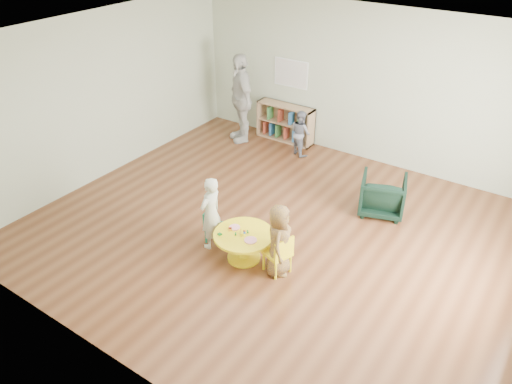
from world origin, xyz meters
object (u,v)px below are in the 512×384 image
kid_chair_left (213,225)px  child_left (211,213)px  activity_table (244,241)px  toddler (301,133)px  bookshelf (286,123)px  adult_caretaker (241,98)px  child_right (279,240)px  kid_chair_right (279,253)px  armchair (383,195)px

kid_chair_left → child_left: (0.05, -0.10, 0.28)m
activity_table → kid_chair_left: size_ratio=1.66×
child_left → toddler: child_left is taller
activity_table → bookshelf: bookshelf is taller
kid_chair_left → adult_caretaker: (-1.70, 3.04, 0.62)m
child_right → adult_caretaker: bearing=18.8°
kid_chair_right → toddler: 3.57m
activity_table → child_right: size_ratio=0.81×
kid_chair_left → toddler: bearing=176.7°
kid_chair_right → child_right: (-0.02, 0.01, 0.20)m
kid_chair_right → child_left: bearing=110.1°
kid_chair_left → child_right: child_right is taller
bookshelf → child_left: 3.79m
child_left → toddler: size_ratio=1.24×
activity_table → bookshelf: bearing=113.2°
bookshelf → adult_caretaker: bearing=-145.8°
activity_table → child_right: (0.54, 0.03, 0.23)m
child_right → adult_caretaker: 4.23m
kid_chair_right → bookshelf: 4.20m
adult_caretaker → toddler: bearing=41.1°
bookshelf → child_right: child_right is taller
activity_table → armchair: armchair is taller
kid_chair_left → bookshelf: (-0.96, 3.55, 0.10)m
kid_chair_right → kid_chair_left: bearing=104.9°
child_right → toddler: bearing=1.7°
activity_table → armchair: bearing=63.1°
kid_chair_left → armchair: 2.69m
armchair → toddler: 2.35m
child_right → toddler: child_right is taller
armchair → toddler: size_ratio=0.78×
bookshelf → armchair: bookshelf is taller
kid_chair_left → kid_chair_right: kid_chair_right is taller
armchair → child_left: child_left is taller
armchair → toddler: toddler is taller
bookshelf → armchair: (2.67, -1.47, -0.05)m
bookshelf → kid_chair_right: bearing=-59.7°
adult_caretaker → child_right: bearing=-10.6°
kid_chair_right → armchair: size_ratio=0.85×
kid_chair_right → child_left: (-1.11, -0.03, 0.23)m
child_right → toddler: size_ratio=1.16×
child_left → adult_caretaker: size_ratio=0.62×
child_right → adult_caretaker: size_ratio=0.58×
armchair → child_left: (-1.66, -2.18, 0.23)m
activity_table → child_left: bearing=-179.6°
armchair → toddler: (-2.09, 1.06, 0.13)m
kid_chair_left → child_left: bearing=16.8°
bookshelf → child_right: size_ratio=1.17×
bookshelf → child_left: bearing=-74.5°
kid_chair_left → child_right: bearing=76.5°
kid_chair_right → bookshelf: size_ratio=0.48×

